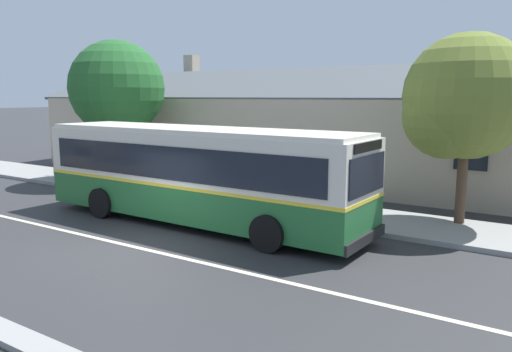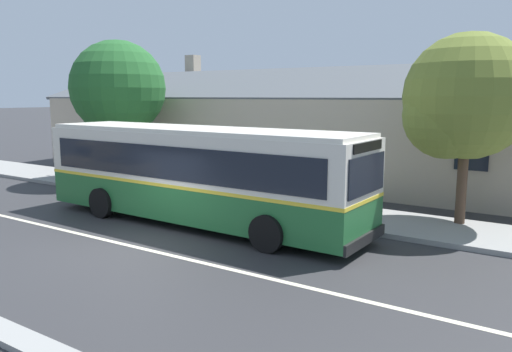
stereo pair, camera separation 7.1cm
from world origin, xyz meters
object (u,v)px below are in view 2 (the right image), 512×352
object	(u,v)px
transit_bus	(197,172)
street_tree_primary	(463,101)
bike_rack	(62,165)
street_tree_secondary	(118,88)
bench_by_building	(118,175)

from	to	relation	value
transit_bus	street_tree_primary	world-z (taller)	street_tree_primary
transit_bus	bike_rack	distance (m)	11.40
transit_bus	street_tree_primary	distance (m)	8.30
street_tree_primary	street_tree_secondary	distance (m)	15.01
transit_bus	street_tree_secondary	bearing A→B (deg)	153.42
transit_bus	bench_by_building	bearing A→B (deg)	157.55
street_tree_secondary	bike_rack	size ratio (longest dim) A/B	5.63
bike_rack	street_tree_secondary	bearing A→B (deg)	20.41
bench_by_building	transit_bus	bearing A→B (deg)	-22.45
transit_bus	street_tree_secondary	size ratio (longest dim) A/B	1.74
street_tree_secondary	bike_rack	world-z (taller)	street_tree_secondary
transit_bus	bench_by_building	distance (m)	7.66
transit_bus	bench_by_building	xyz separation A→B (m)	(-7.01, 2.90, -1.06)
street_tree_primary	street_tree_secondary	world-z (taller)	street_tree_secondary
bench_by_building	street_tree_secondary	xyz separation A→B (m)	(-1.01, 1.12, 3.78)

